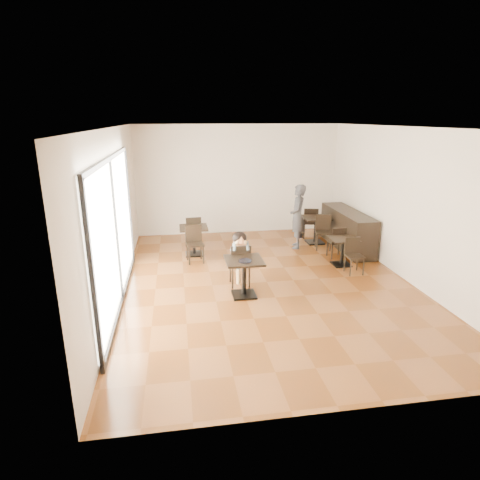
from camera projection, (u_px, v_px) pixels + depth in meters
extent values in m
cube|color=brown|center=(267.00, 282.00, 8.59)|extent=(6.00, 8.00, 0.01)
cube|color=silver|center=(270.00, 127.00, 7.65)|extent=(6.00, 8.00, 0.01)
cube|color=beige|center=(238.00, 180.00, 11.89)|extent=(6.00, 0.01, 3.20)
cube|color=beige|center=(351.00, 289.00, 4.34)|extent=(6.00, 0.01, 3.20)
cube|color=beige|center=(115.00, 214.00, 7.67)|extent=(0.01, 8.00, 3.20)
cube|color=beige|center=(405.00, 204.00, 8.57)|extent=(0.01, 8.00, 3.20)
cube|color=white|center=(114.00, 231.00, 7.26)|extent=(0.04, 4.50, 2.60)
cylinder|color=black|center=(245.00, 261.00, 7.61)|extent=(0.26, 0.26, 0.02)
imported|color=#353439|center=(298.00, 217.00, 10.63)|extent=(0.54, 0.70, 1.71)
cube|color=black|center=(347.00, 230.00, 10.73)|extent=(0.60, 2.40, 1.00)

